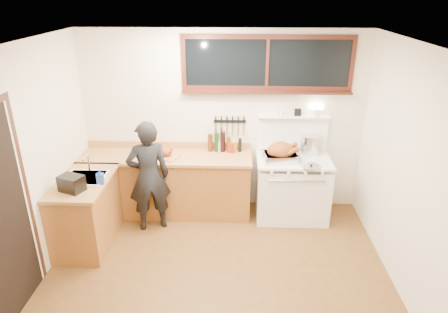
{
  "coord_description": "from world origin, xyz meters",
  "views": [
    {
      "loc": [
        0.22,
        -3.7,
        3.08
      ],
      "look_at": [
        0.05,
        0.85,
        1.15
      ],
      "focal_mm": 32.0,
      "sensor_mm": 36.0,
      "label": 1
    }
  ],
  "objects_px": {
    "vintage_stove": "(292,186)",
    "roast_turkey": "(281,153)",
    "man": "(149,177)",
    "cutting_board": "(165,153)"
  },
  "relations": [
    {
      "from": "cutting_board",
      "to": "vintage_stove",
      "type": "bearing_deg",
      "value": 0.53
    },
    {
      "from": "man",
      "to": "roast_turkey",
      "type": "relative_size",
      "value": 2.91
    },
    {
      "from": "cutting_board",
      "to": "roast_turkey",
      "type": "distance_m",
      "value": 1.61
    },
    {
      "from": "man",
      "to": "cutting_board",
      "type": "xyz_separation_m",
      "value": [
        0.16,
        0.38,
        0.18
      ]
    },
    {
      "from": "vintage_stove",
      "to": "roast_turkey",
      "type": "height_order",
      "value": "vintage_stove"
    },
    {
      "from": "man",
      "to": "cutting_board",
      "type": "bearing_deg",
      "value": 66.99
    },
    {
      "from": "vintage_stove",
      "to": "cutting_board",
      "type": "bearing_deg",
      "value": -179.47
    },
    {
      "from": "cutting_board",
      "to": "roast_turkey",
      "type": "bearing_deg",
      "value": -1.79
    },
    {
      "from": "cutting_board",
      "to": "man",
      "type": "bearing_deg",
      "value": -113.01
    },
    {
      "from": "vintage_stove",
      "to": "roast_turkey",
      "type": "relative_size",
      "value": 3.01
    }
  ]
}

